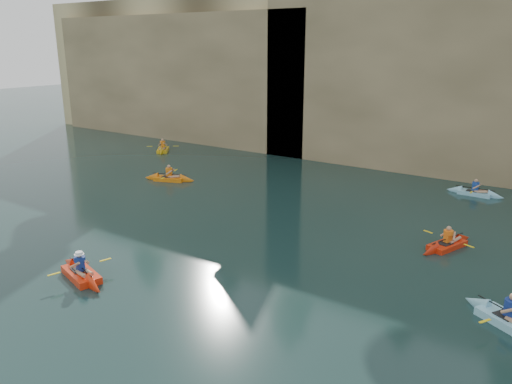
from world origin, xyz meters
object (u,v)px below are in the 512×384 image
Objects in this scene: main_kayaker at (81,274)px; kayaker_red_far at (447,244)px; kayaker_ltblue_near at (509,321)px; kayaker_orange at (169,178)px.

kayaker_red_far is (9.93, 10.02, -0.02)m from main_kayaker.
kayaker_red_far is (-3.00, 4.96, -0.02)m from kayaker_ltblue_near.
main_kayaker is at bearing 155.36° from kayaker_red_far.
kayaker_ltblue_near is at bearing -128.77° from kayaker_red_far.
kayaker_orange is at bearing 105.91° from kayaker_red_far.
kayaker_orange is 16.46m from kayaker_red_far.
kayaker_red_far is at bearing 151.50° from kayaker_ltblue_near.
kayaker_ltblue_near is (12.93, 5.05, -0.00)m from main_kayaker.
kayaker_ltblue_near reaches higher than kayaker_orange.
main_kayaker is 1.04× the size of kayaker_orange.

